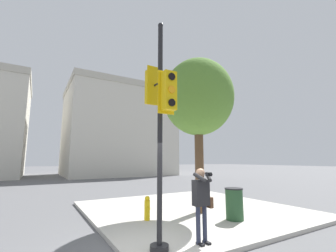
{
  "coord_description": "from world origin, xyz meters",
  "views": [
    {
      "loc": [
        -2.25,
        -4.4,
        2.11
      ],
      "look_at": [
        0.43,
        0.17,
        2.9
      ],
      "focal_mm": 24.0,
      "sensor_mm": 36.0,
      "label": 1
    }
  ],
  "objects_px": {
    "traffic_signal_pole": "(160,112)",
    "street_tree": "(198,98)",
    "fire_hydrant": "(147,208)",
    "trash_bin": "(234,204)",
    "person_photographer": "(202,197)"
  },
  "relations": [
    {
      "from": "street_tree",
      "to": "trash_bin",
      "type": "relative_size",
      "value": 5.92
    },
    {
      "from": "traffic_signal_pole",
      "to": "trash_bin",
      "type": "relative_size",
      "value": 5.28
    },
    {
      "from": "person_photographer",
      "to": "fire_hydrant",
      "type": "relative_size",
      "value": 2.28
    },
    {
      "from": "fire_hydrant",
      "to": "trash_bin",
      "type": "bearing_deg",
      "value": -30.08
    },
    {
      "from": "street_tree",
      "to": "trash_bin",
      "type": "xyz_separation_m",
      "value": [
        0.32,
        -1.42,
        -3.97
      ]
    },
    {
      "from": "trash_bin",
      "to": "person_photographer",
      "type": "bearing_deg",
      "value": -153.72
    },
    {
      "from": "street_tree",
      "to": "trash_bin",
      "type": "distance_m",
      "value": 4.23
    },
    {
      "from": "traffic_signal_pole",
      "to": "street_tree",
      "type": "xyz_separation_m",
      "value": [
        3.06,
        2.39,
        1.37
      ]
    },
    {
      "from": "traffic_signal_pole",
      "to": "fire_hydrant",
      "type": "bearing_deg",
      "value": 70.76
    },
    {
      "from": "traffic_signal_pole",
      "to": "fire_hydrant",
      "type": "relative_size",
      "value": 7.03
    },
    {
      "from": "traffic_signal_pole",
      "to": "trash_bin",
      "type": "distance_m",
      "value": 4.38
    },
    {
      "from": "street_tree",
      "to": "fire_hydrant",
      "type": "xyz_separation_m",
      "value": [
        -2.21,
        0.04,
        -4.11
      ]
    },
    {
      "from": "street_tree",
      "to": "fire_hydrant",
      "type": "distance_m",
      "value": 4.66
    },
    {
      "from": "traffic_signal_pole",
      "to": "person_photographer",
      "type": "bearing_deg",
      "value": -8.35
    },
    {
      "from": "person_photographer",
      "to": "trash_bin",
      "type": "relative_size",
      "value": 1.71
    }
  ]
}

